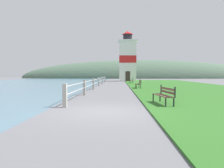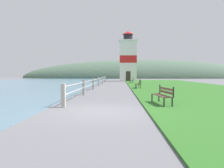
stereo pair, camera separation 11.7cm
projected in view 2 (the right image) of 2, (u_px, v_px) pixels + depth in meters
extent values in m
plane|color=slate|center=(100.00, 112.00, 8.75)|extent=(160.00, 160.00, 0.00)
cube|color=#2D6623|center=(181.00, 86.00, 25.32)|extent=(12.00, 50.63, 0.06)
cube|color=#A8A399|center=(63.00, 95.00, 9.79)|extent=(0.18, 0.18, 1.08)
cube|color=#A8A399|center=(84.00, 88.00, 15.31)|extent=(0.18, 0.18, 1.08)
cube|color=#A8A399|center=(93.00, 84.00, 20.84)|extent=(0.18, 0.18, 1.08)
cube|color=#A8A399|center=(99.00, 82.00, 26.37)|extent=(0.18, 0.18, 1.08)
cube|color=#A8A399|center=(102.00, 80.00, 31.90)|extent=(0.18, 0.18, 1.08)
cube|color=#A8A399|center=(105.00, 79.00, 37.43)|extent=(0.18, 0.18, 1.08)
cylinder|color=#B2B2B7|center=(96.00, 79.00, 23.59)|extent=(0.06, 27.69, 0.06)
cylinder|color=#B2B2B7|center=(96.00, 83.00, 23.61)|extent=(0.06, 27.69, 0.06)
cube|color=brown|center=(158.00, 95.00, 10.49)|extent=(0.38, 1.91, 0.04)
cube|color=brown|center=(161.00, 95.00, 10.51)|extent=(0.38, 1.91, 0.04)
cube|color=brown|center=(164.00, 95.00, 10.52)|extent=(0.38, 1.91, 0.04)
cube|color=brown|center=(166.00, 89.00, 10.52)|extent=(0.32, 1.90, 0.11)
cube|color=brown|center=(166.00, 92.00, 10.52)|extent=(0.32, 1.90, 0.11)
cube|color=black|center=(164.00, 103.00, 9.57)|extent=(0.06, 0.06, 0.45)
cube|color=black|center=(152.00, 98.00, 11.42)|extent=(0.06, 0.06, 0.45)
cube|color=black|center=(172.00, 103.00, 9.61)|extent=(0.06, 0.06, 0.45)
cube|color=black|center=(159.00, 98.00, 11.46)|extent=(0.06, 0.06, 0.45)
cube|color=black|center=(173.00, 92.00, 9.59)|extent=(0.06, 0.06, 0.49)
cube|color=black|center=(160.00, 89.00, 11.45)|extent=(0.06, 0.06, 0.49)
cube|color=brown|center=(136.00, 84.00, 22.01)|extent=(0.12, 1.65, 0.04)
cube|color=brown|center=(138.00, 84.00, 22.01)|extent=(0.12, 1.65, 0.04)
cube|color=brown|center=(139.00, 84.00, 22.00)|extent=(0.12, 1.65, 0.04)
cube|color=brown|center=(140.00, 81.00, 21.98)|extent=(0.06, 1.65, 0.11)
cube|color=brown|center=(140.00, 82.00, 21.99)|extent=(0.06, 1.65, 0.11)
cube|color=black|center=(136.00, 87.00, 21.23)|extent=(0.05, 0.05, 0.45)
cube|color=black|center=(135.00, 86.00, 22.82)|extent=(0.05, 0.05, 0.45)
cube|color=black|center=(140.00, 87.00, 21.21)|extent=(0.05, 0.05, 0.45)
cube|color=black|center=(139.00, 86.00, 22.81)|extent=(0.05, 0.05, 0.45)
cube|color=black|center=(141.00, 82.00, 21.19)|extent=(0.05, 0.05, 0.49)
cube|color=black|center=(139.00, 82.00, 22.79)|extent=(0.05, 0.05, 0.49)
cube|color=brown|center=(131.00, 80.00, 34.04)|extent=(0.25, 1.94, 0.04)
cube|color=brown|center=(132.00, 80.00, 34.03)|extent=(0.25, 1.94, 0.04)
cube|color=brown|center=(133.00, 80.00, 34.01)|extent=(0.25, 1.94, 0.04)
cube|color=brown|center=(133.00, 78.00, 33.99)|extent=(0.19, 1.94, 0.11)
cube|color=brown|center=(133.00, 79.00, 33.99)|extent=(0.19, 1.94, 0.11)
cube|color=black|center=(130.00, 82.00, 33.12)|extent=(0.05, 0.05, 0.45)
cube|color=black|center=(131.00, 82.00, 35.00)|extent=(0.05, 0.05, 0.45)
cube|color=black|center=(133.00, 82.00, 33.08)|extent=(0.05, 0.05, 0.45)
cube|color=black|center=(133.00, 82.00, 34.96)|extent=(0.05, 0.05, 0.45)
cube|color=black|center=(133.00, 79.00, 33.05)|extent=(0.05, 0.05, 0.49)
cube|color=black|center=(133.00, 79.00, 34.93)|extent=(0.05, 0.05, 0.49)
cube|color=white|center=(128.00, 62.00, 44.08)|extent=(3.30, 3.30, 7.93)
cube|color=red|center=(128.00, 60.00, 44.06)|extent=(3.34, 3.34, 1.43)
cube|color=white|center=(128.00, 41.00, 43.89)|extent=(3.79, 3.79, 0.25)
cylinder|color=black|center=(128.00, 37.00, 43.85)|extent=(1.81, 1.81, 1.23)
cone|color=red|center=(128.00, 33.00, 43.81)|extent=(2.27, 2.27, 0.68)
cube|color=#332823|center=(128.00, 76.00, 42.56)|extent=(0.90, 0.06, 2.00)
ellipsoid|color=#4C6651|center=(142.00, 78.00, 72.11)|extent=(80.00, 16.00, 12.00)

